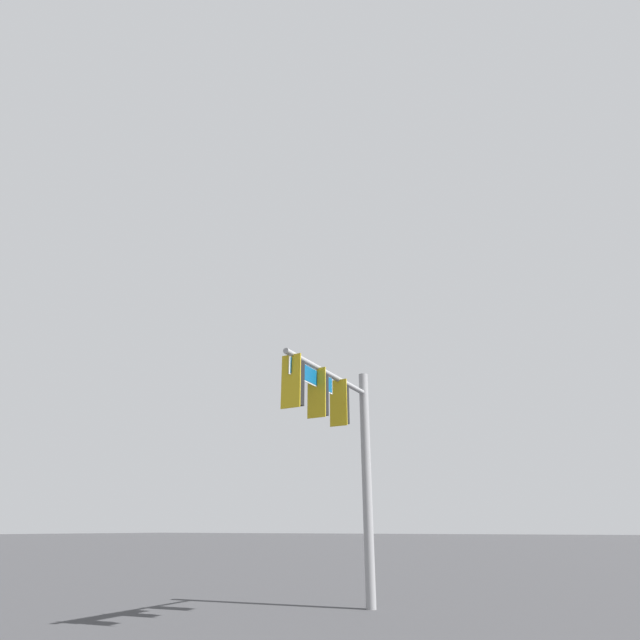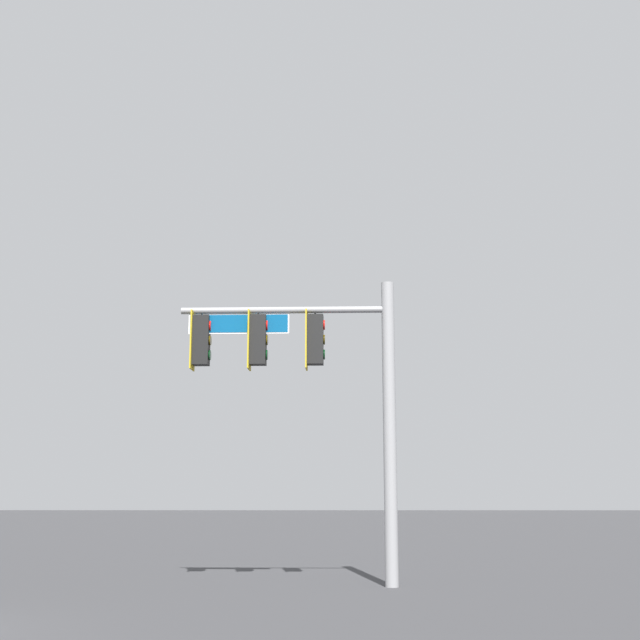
% 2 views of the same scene
% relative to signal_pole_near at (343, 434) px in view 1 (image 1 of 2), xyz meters
% --- Properties ---
extents(signal_pole_near, '(4.72, 0.56, 6.49)m').
position_rel_signal_pole_near_xyz_m(signal_pole_near, '(0.00, 0.00, 0.00)').
color(signal_pole_near, gray).
rests_on(signal_pole_near, ground_plane).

